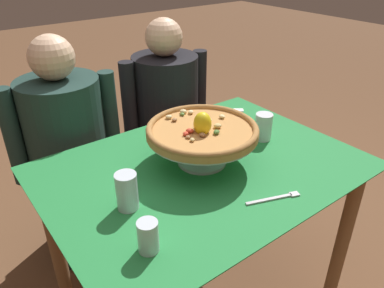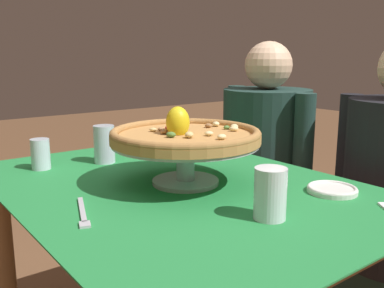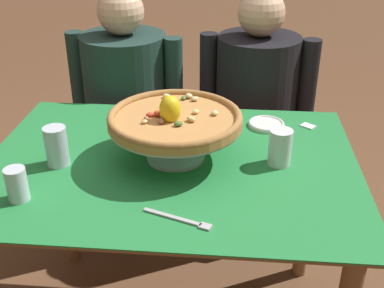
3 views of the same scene
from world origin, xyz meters
TOP-DOWN VIEW (x-y plane):
  - dining_table at (0.00, 0.00)m, footprint 1.21×0.89m
  - pizza_stand at (0.01, 0.03)m, footprint 0.42×0.42m
  - pizza at (0.01, 0.03)m, footprint 0.43×0.43m
  - water_glass_side_left at (-0.36, -0.05)m, footprint 0.07×0.07m
  - water_glass_side_right at (0.35, 0.02)m, footprint 0.07×0.07m
  - water_glass_front_left at (-0.40, -0.25)m, footprint 0.06×0.06m
  - side_plate at (0.32, 0.29)m, footprint 0.13×0.13m
  - dinner_fork at (0.07, -0.31)m, footprint 0.19×0.08m
  - diner_left at (-0.30, 0.70)m, footprint 0.53×0.42m

SIDE VIEW (x-z plane):
  - diner_left at x=-0.30m, z-range 0.00..1.18m
  - dining_table at x=0.00m, z-range 0.27..1.03m
  - dinner_fork at x=0.07m, z-range 0.76..0.77m
  - side_plate at x=0.32m, z-range 0.76..0.78m
  - water_glass_front_left at x=-0.40m, z-range 0.76..0.86m
  - water_glass_side_right at x=0.35m, z-range 0.75..0.87m
  - water_glass_side_left at x=-0.36m, z-range 0.75..0.88m
  - pizza_stand at x=0.01m, z-range 0.79..0.91m
  - pizza at x=0.01m, z-range 0.86..0.96m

